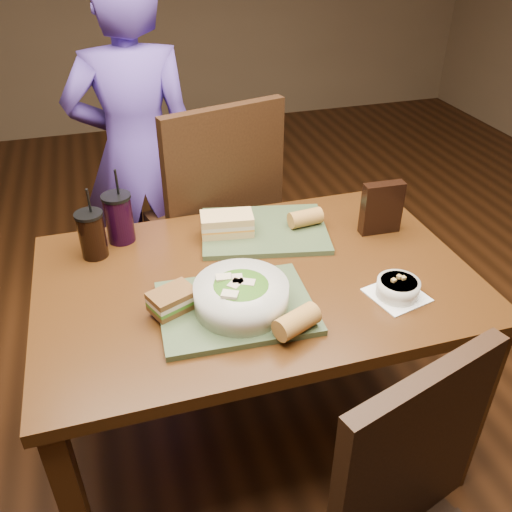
# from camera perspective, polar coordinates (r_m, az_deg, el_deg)

# --- Properties ---
(ground) EXTENTS (6.00, 6.00, 0.00)m
(ground) POSITION_cam_1_polar(r_m,az_deg,el_deg) (2.16, -0.00, -18.45)
(ground) COLOR #381C0B
(ground) RESTS_ON ground
(dining_table) EXTENTS (1.30, 0.85, 0.75)m
(dining_table) POSITION_cam_1_polar(r_m,az_deg,el_deg) (1.70, -0.00, -4.53)
(dining_table) COLOR #40230C
(dining_table) RESTS_ON ground
(chair_far) EXTENTS (0.59, 0.59, 1.11)m
(chair_far) POSITION_cam_1_polar(r_m,az_deg,el_deg) (2.23, -3.79, 4.19)
(chair_far) COLOR black
(chair_far) RESTS_ON ground
(diner) EXTENTS (0.57, 0.38, 1.54)m
(diner) POSITION_cam_1_polar(r_m,az_deg,el_deg) (2.46, -12.40, 10.37)
(diner) COLOR #52389B
(diner) RESTS_ON ground
(tray_near) EXTENTS (0.44, 0.34, 0.02)m
(tray_near) POSITION_cam_1_polar(r_m,az_deg,el_deg) (1.50, -2.11, -5.44)
(tray_near) COLOR #394A2D
(tray_near) RESTS_ON dining_table
(tray_far) EXTENTS (0.48, 0.40, 0.02)m
(tray_far) POSITION_cam_1_polar(r_m,az_deg,el_deg) (1.85, 0.88, 2.72)
(tray_far) COLOR #394A2D
(tray_far) RESTS_ON dining_table
(salad_bowl) EXTENTS (0.26, 0.26, 0.09)m
(salad_bowl) POSITION_cam_1_polar(r_m,az_deg,el_deg) (1.47, -1.58, -4.04)
(salad_bowl) COLOR silver
(salad_bowl) RESTS_ON tray_near
(soup_bowl) EXTENTS (0.18, 0.18, 0.06)m
(soup_bowl) POSITION_cam_1_polar(r_m,az_deg,el_deg) (1.60, 14.71, -3.26)
(soup_bowl) COLOR white
(soup_bowl) RESTS_ON dining_table
(sandwich_near) EXTENTS (0.14, 0.12, 0.06)m
(sandwich_near) POSITION_cam_1_polar(r_m,az_deg,el_deg) (1.49, -8.80, -4.61)
(sandwich_near) COLOR #593819
(sandwich_near) RESTS_ON tray_near
(sandwich_far) EXTENTS (0.18, 0.12, 0.07)m
(sandwich_far) POSITION_cam_1_polar(r_m,az_deg,el_deg) (1.80, -3.07, 3.41)
(sandwich_far) COLOR tan
(sandwich_far) RESTS_ON tray_far
(baguette_near) EXTENTS (0.14, 0.10, 0.06)m
(baguette_near) POSITION_cam_1_polar(r_m,az_deg,el_deg) (1.40, 4.31, -6.91)
(baguette_near) COLOR #AD7533
(baguette_near) RESTS_ON tray_near
(baguette_far) EXTENTS (0.12, 0.07, 0.06)m
(baguette_far) POSITION_cam_1_polar(r_m,az_deg,el_deg) (1.86, 5.22, 4.02)
(baguette_far) COLOR #AD7533
(baguette_far) RESTS_ON tray_far
(cup_cola) EXTENTS (0.09, 0.09, 0.24)m
(cup_cola) POSITION_cam_1_polar(r_m,az_deg,el_deg) (1.77, -16.87, 2.19)
(cup_cola) COLOR black
(cup_cola) RESTS_ON dining_table
(cup_berry) EXTENTS (0.10, 0.10, 0.26)m
(cup_berry) POSITION_cam_1_polar(r_m,az_deg,el_deg) (1.83, -14.22, 3.92)
(cup_berry) COLOR black
(cup_berry) RESTS_ON dining_table
(chip_bag) EXTENTS (0.14, 0.05, 0.18)m
(chip_bag) POSITION_cam_1_polar(r_m,az_deg,el_deg) (1.87, 13.08, 4.94)
(chip_bag) COLOR black
(chip_bag) RESTS_ON dining_table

